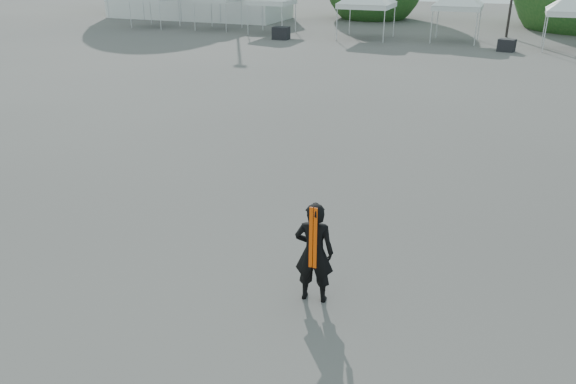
% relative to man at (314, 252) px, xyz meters
% --- Properties ---
extents(ground, '(120.00, 120.00, 0.00)m').
position_rel_man_xyz_m(ground, '(-1.14, 1.70, -0.86)').
color(ground, '#474442').
rests_on(ground, ground).
extents(man, '(0.68, 0.50, 1.71)m').
position_rel_man_xyz_m(man, '(0.00, 0.00, 0.00)').
color(man, black).
rests_on(man, ground).
extents(crate_west, '(1.06, 0.84, 0.79)m').
position_rel_man_xyz_m(crate_west, '(-11.71, 27.25, -0.46)').
color(crate_west, black).
rests_on(crate_west, ground).
extents(crate_mid, '(1.02, 0.88, 0.69)m').
position_rel_man_xyz_m(crate_mid, '(2.04, 27.48, -0.52)').
color(crate_mid, black).
rests_on(crate_mid, ground).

